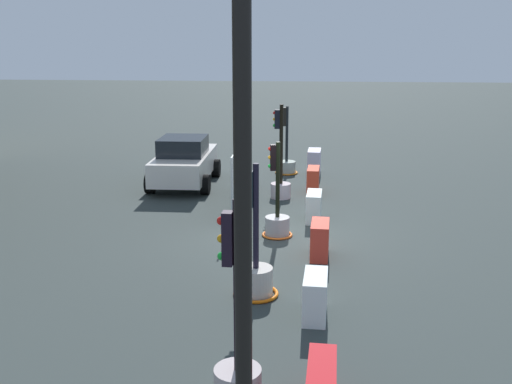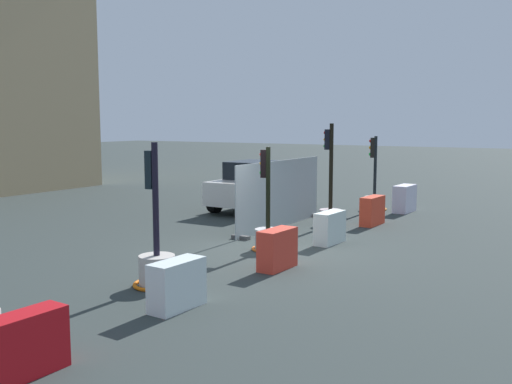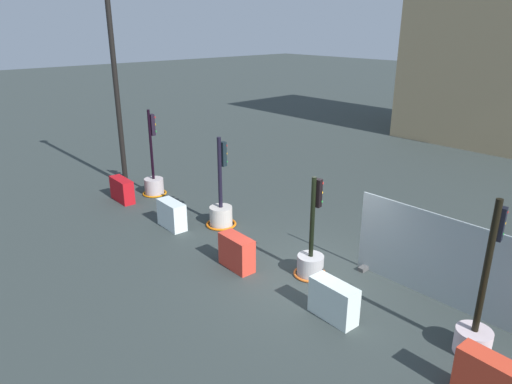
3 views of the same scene
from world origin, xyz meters
name	(u,v)px [view 1 (image 1 of 3)]	position (x,y,z in m)	size (l,w,h in m)	color
ground_plane	(279,236)	(0.00, 0.00, 0.00)	(120.00, 120.00, 0.00)	#313A38
traffic_light_0	(237,375)	(-7.36, 0.18, 0.48)	(0.83, 0.83, 2.96)	#B8A9AA
traffic_light_1	(256,274)	(-3.70, 0.26, 0.45)	(0.90, 0.90, 2.66)	beige
traffic_light_2	(277,220)	(0.00, 0.05, 0.43)	(0.79, 0.79, 2.45)	#AFACAD
traffic_light_3	(280,180)	(3.81, 0.15, 0.59)	(0.64, 0.64, 2.99)	beige
traffic_light_4	(286,162)	(7.42, 0.12, 0.43)	(0.86, 0.86, 2.55)	#ABB6AA
construction_barrier_1	(315,296)	(-4.53, -0.90, 0.40)	(1.03, 0.47, 0.80)	silver
construction_barrier_2	(320,240)	(-1.43, -1.02, 0.42)	(0.99, 0.45, 0.83)	red
construction_barrier_3	(314,207)	(1.45, -0.90, 0.40)	(1.05, 0.45, 0.80)	silver
construction_barrier_4	(313,181)	(4.52, -0.89, 0.42)	(1.05, 0.43, 0.85)	red
construction_barrier_5	(314,162)	(7.48, -0.93, 0.46)	(1.10, 0.52, 0.91)	silver
car_white_van	(184,161)	(5.29, 3.57, 0.83)	(4.19, 2.18, 1.70)	silver
street_lamp_post	(242,132)	(-8.97, -0.10, 4.05)	(0.36, 0.36, 7.18)	black
site_fence_panel	(242,175)	(2.85, 1.28, 0.93)	(4.73, 0.50, 1.93)	#9BA7AA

